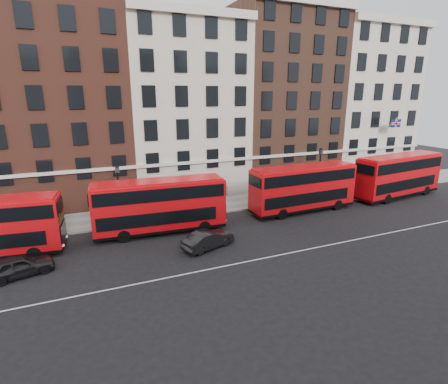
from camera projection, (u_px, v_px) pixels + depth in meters
name	position (u px, v px, depth m)	size (l,w,h in m)	color
ground	(256.00, 246.00, 26.25)	(120.00, 120.00, 0.00)	black
pavement	(207.00, 206.00, 35.53)	(80.00, 5.00, 0.15)	gray
kerb	(216.00, 213.00, 33.31)	(80.00, 0.30, 0.16)	gray
road_centre_line	(269.00, 257.00, 24.47)	(70.00, 0.12, 0.01)	white
building_terrace	(180.00, 101.00, 39.20)	(64.00, 11.95, 22.00)	#B4AA9C
bus_b	(159.00, 205.00, 28.24)	(10.74, 3.34, 4.44)	red
bus_c	(303.00, 187.00, 33.49)	(10.77, 2.88, 4.50)	red
bus_d	(398.00, 175.00, 38.18)	(11.43, 3.94, 4.71)	red
car_rear	(19.00, 266.00, 21.78)	(1.61, 4.00, 1.36)	black
car_front	(208.00, 239.00, 25.81)	(1.43, 4.11, 1.35)	black
lamp_post_left	(119.00, 192.00, 29.50)	(0.44, 0.44, 5.33)	black
lamp_post_right	(320.00, 169.00, 38.48)	(0.44, 0.44, 5.33)	black
traffic_light	(392.00, 169.00, 41.32)	(0.25, 0.45, 3.27)	black
iron_railings	(200.00, 195.00, 37.32)	(6.60, 0.06, 1.00)	black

